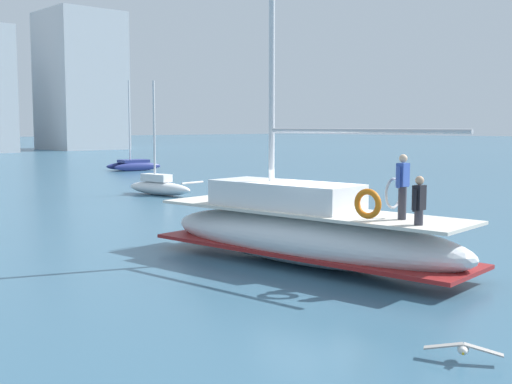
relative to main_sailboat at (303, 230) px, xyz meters
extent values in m
plane|color=#38607A|center=(0.29, 0.00, -0.90)|extent=(400.00, 400.00, 0.00)
ellipsoid|color=silver|center=(0.01, -0.07, -0.20)|extent=(3.53, 9.82, 1.40)
cube|color=maroon|center=(0.01, -0.07, -0.51)|extent=(3.53, 9.63, 0.10)
cube|color=beige|center=(0.01, -0.07, 0.54)|extent=(3.28, 9.32, 0.08)
cube|color=silver|center=(-0.07, 0.64, 0.93)|extent=(2.18, 4.49, 0.70)
cylinder|color=silver|center=(-0.13, 1.12, 5.67)|extent=(0.16, 0.16, 10.19)
cylinder|color=#B7B7BC|center=(0.21, -1.74, 2.70)|extent=(0.81, 5.73, 0.12)
cylinder|color=silver|center=(-0.51, 4.31, 1.05)|extent=(0.90, 0.17, 0.06)
torus|color=orange|center=(-0.84, -2.83, 1.05)|extent=(0.22, 0.71, 0.70)
cylinder|color=#33333D|center=(0.35, -2.93, 0.98)|extent=(0.20, 0.20, 0.80)
cube|color=#3351AD|center=(0.35, -2.93, 1.66)|extent=(0.34, 0.24, 0.56)
sphere|color=beige|center=(0.35, -2.93, 2.05)|extent=(0.20, 0.20, 0.20)
cylinder|color=#3351AD|center=(0.14, -2.96, 1.61)|extent=(0.09, 0.09, 0.50)
cylinder|color=#3351AD|center=(0.57, -2.91, 1.61)|extent=(0.09, 0.09, 0.50)
cylinder|color=#33333D|center=(-0.11, -3.71, 0.76)|extent=(0.20, 0.20, 0.35)
cube|color=black|center=(-0.11, -3.71, 1.21)|extent=(0.34, 0.24, 0.56)
sphere|color=tan|center=(-0.11, -3.71, 1.60)|extent=(0.20, 0.20, 0.20)
cylinder|color=black|center=(-0.32, -3.74, 1.16)|extent=(0.09, 0.09, 0.50)
cylinder|color=black|center=(0.11, -3.69, 1.16)|extent=(0.09, 0.09, 0.50)
torus|color=silver|center=(0.33, -2.69, 1.20)|extent=(0.76, 0.15, 0.76)
ellipsoid|color=navy|center=(16.07, 34.23, -0.56)|extent=(4.18, 0.87, 0.67)
ellipsoid|color=navy|center=(16.24, 35.78, -0.56)|extent=(4.18, 0.87, 0.67)
cube|color=navy|center=(16.15, 35.01, -0.13)|extent=(2.44, 1.80, 0.24)
cylinder|color=silver|center=(15.84, 35.04, 3.24)|extent=(0.11, 0.11, 6.50)
ellipsoid|color=white|center=(6.90, 17.31, -0.54)|extent=(1.82, 4.56, 0.72)
cube|color=white|center=(6.86, 17.53, 0.02)|extent=(0.99, 1.87, 0.40)
cylinder|color=silver|center=(6.84, 17.64, 2.51)|extent=(0.12, 0.12, 5.38)
ellipsoid|color=silver|center=(-3.51, -6.88, -0.69)|extent=(0.40, 0.34, 0.16)
sphere|color=silver|center=(-3.67, -6.97, -0.66)|extent=(0.11, 0.11, 0.11)
cone|color=gold|center=(-3.73, -7.01, -0.67)|extent=(0.08, 0.07, 0.04)
cube|color=#9E9993|center=(-3.36, -7.14, -0.67)|extent=(0.42, 0.59, 0.15)
cube|color=#9E9993|center=(-3.66, -6.61, -0.67)|extent=(0.42, 0.59, 0.15)
cube|color=#B2B7BC|center=(35.98, 82.46, 9.62)|extent=(10.71, 11.48, 21.04)
camera|label=1|loc=(-12.69, -12.14, 2.84)|focal=45.91mm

